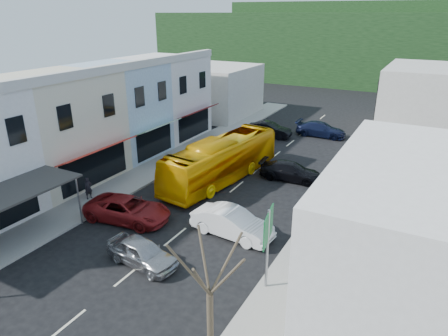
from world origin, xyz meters
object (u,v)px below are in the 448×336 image
(pedestrian_left, at_px, (88,187))
(direction_sign, at_px, (267,251))
(car_red, at_px, (128,210))
(street_tree, at_px, (210,294))
(car_white, at_px, (232,225))
(bus, at_px, (222,161))
(car_silver, at_px, (142,252))
(traffic_signal, at_px, (376,102))

(pedestrian_left, bearing_deg, direction_sign, -86.40)
(car_red, xyz_separation_m, street_tree, (10.01, -7.14, 2.50))
(car_white, xyz_separation_m, direction_sign, (3.58, -3.55, 1.37))
(direction_sign, bearing_deg, pedestrian_left, 157.87)
(car_red, bearing_deg, car_white, -85.08)
(bus, height_order, car_white, bus)
(car_silver, relative_size, traffic_signal, 0.86)
(car_red, bearing_deg, bus, -21.25)
(car_red, bearing_deg, car_silver, -138.46)
(car_white, relative_size, street_tree, 0.69)
(direction_sign, bearing_deg, street_tree, -101.25)
(car_white, height_order, pedestrian_left, pedestrian_left)
(pedestrian_left, relative_size, traffic_signal, 0.33)
(car_silver, bearing_deg, direction_sign, -72.31)
(direction_sign, height_order, traffic_signal, traffic_signal)
(car_silver, distance_m, street_tree, 7.76)
(bus, relative_size, traffic_signal, 2.28)
(bus, bearing_deg, car_red, -96.61)
(car_white, height_order, car_red, same)
(bus, bearing_deg, car_white, -50.16)
(car_white, bearing_deg, car_red, 107.30)
(car_white, distance_m, traffic_signal, 30.19)
(bus, height_order, car_red, bus)
(car_red, xyz_separation_m, pedestrian_left, (-4.24, 0.93, 0.30))
(car_red, height_order, pedestrian_left, pedestrian_left)
(direction_sign, distance_m, traffic_signal, 33.51)
(direction_sign, bearing_deg, bus, 117.21)
(bus, height_order, direction_sign, direction_sign)
(car_silver, xyz_separation_m, pedestrian_left, (-8.00, 4.21, 0.30))
(bus, distance_m, street_tree, 17.52)
(street_tree, distance_m, traffic_signal, 38.52)
(pedestrian_left, bearing_deg, car_red, -86.72)
(car_white, relative_size, direction_sign, 1.06)
(car_silver, height_order, direction_sign, direction_sign)
(car_silver, height_order, car_red, same)
(direction_sign, bearing_deg, traffic_signal, 80.48)
(traffic_signal, bearing_deg, direction_sign, 104.88)
(car_silver, bearing_deg, traffic_signal, -2.43)
(bus, relative_size, street_tree, 1.81)
(pedestrian_left, bearing_deg, bus, -24.63)
(car_silver, height_order, traffic_signal, traffic_signal)
(car_silver, relative_size, street_tree, 0.69)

